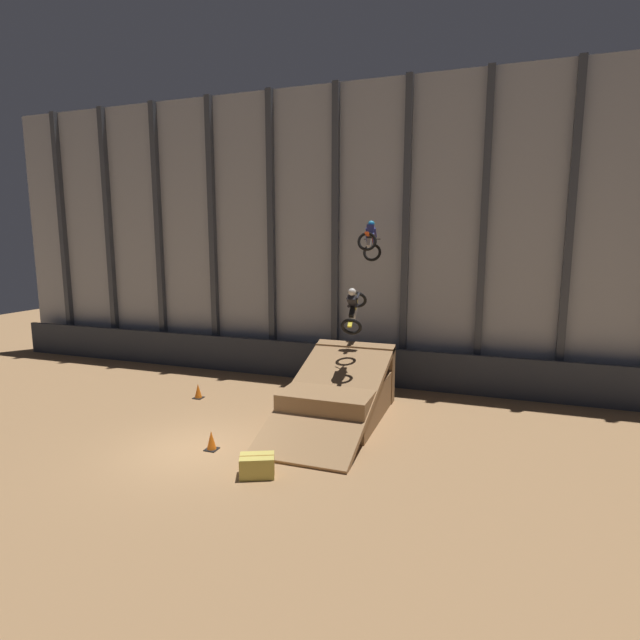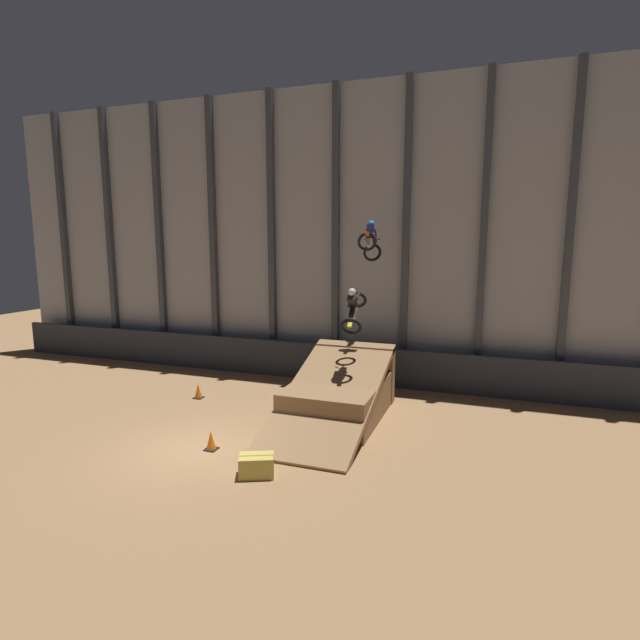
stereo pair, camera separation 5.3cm
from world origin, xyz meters
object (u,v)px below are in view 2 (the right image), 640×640
at_px(rider_bike_left_air, 370,241).
at_px(traffic_cone_near_ramp, 211,441).
at_px(rider_bike_right_air, 353,308).
at_px(hay_bale_trackside, 256,466).
at_px(traffic_cone_arena_edge, 198,391).
at_px(dirt_ramp, 340,394).

relative_size(rider_bike_left_air, traffic_cone_near_ramp, 2.97).
distance_m(rider_bike_right_air, hay_bale_trackside, 6.63).
xyz_separation_m(rider_bike_left_air, traffic_cone_arena_edge, (-6.06, -2.96, -5.79)).
height_order(rider_bike_left_air, rider_bike_right_air, rider_bike_left_air).
bearing_deg(traffic_cone_near_ramp, traffic_cone_arena_edge, 127.34).
relative_size(dirt_ramp, traffic_cone_near_ramp, 11.23).
xyz_separation_m(dirt_ramp, traffic_cone_arena_edge, (-5.77, -0.09, -0.49)).
relative_size(rider_bike_right_air, traffic_cone_near_ramp, 3.17).
distance_m(dirt_ramp, rider_bike_left_air, 6.03).
bearing_deg(rider_bike_right_air, hay_bale_trackside, -107.17).
bearing_deg(dirt_ramp, hay_bale_trackside, -97.64).
xyz_separation_m(dirt_ramp, hay_bale_trackside, (-0.69, -5.15, -0.49)).
xyz_separation_m(dirt_ramp, rider_bike_right_air, (0.34, 0.39, 3.01)).
distance_m(traffic_cone_near_ramp, hay_bale_trackside, 2.26).
bearing_deg(rider_bike_right_air, traffic_cone_near_ramp, -130.61).
height_order(dirt_ramp, rider_bike_right_air, rider_bike_right_air).
height_order(rider_bike_left_air, traffic_cone_near_ramp, rider_bike_left_air).
bearing_deg(hay_bale_trackside, traffic_cone_arena_edge, 135.16).
distance_m(dirt_ramp, traffic_cone_arena_edge, 5.80).
xyz_separation_m(traffic_cone_near_ramp, traffic_cone_arena_edge, (-3.07, 4.03, 0.00)).
height_order(dirt_ramp, rider_bike_left_air, rider_bike_left_air).
distance_m(traffic_cone_arena_edge, hay_bale_trackside, 7.17).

